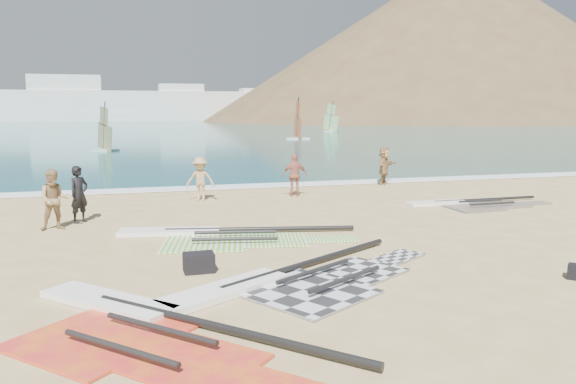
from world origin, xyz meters
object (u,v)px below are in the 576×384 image
object	(u,v)px
rig_grey	(294,281)
beachgoer_right	(384,166)
beachgoer_left	(54,200)
beachgoer_back	(295,175)
rig_red	(139,327)
beachgoer_mid	(200,179)
gear_bag_near	(199,262)
rig_orange	(469,204)
person_wetsuit	(79,194)
rig_green	(216,236)

from	to	relation	value
rig_grey	beachgoer_right	distance (m)	14.43
beachgoer_left	beachgoer_back	size ratio (longest dim) A/B	1.03
rig_red	beachgoer_mid	bearing A→B (deg)	124.94
rig_red	beachgoer_left	world-z (taller)	beachgoer_left
rig_red	rig_grey	bearing A→B (deg)	74.64
gear_bag_near	beachgoer_left	bearing A→B (deg)	122.72
gear_bag_near	rig_orange	bearing A→B (deg)	28.77
beachgoer_back	person_wetsuit	bearing A→B (deg)	28.29
rig_orange	beachgoer_back	size ratio (longest dim) A/B	3.16
beachgoer_mid	rig_grey	bearing A→B (deg)	-69.57
rig_orange	rig_green	bearing A→B (deg)	-165.86
rig_orange	gear_bag_near	xyz separation A→B (m)	(-9.66, -5.30, 0.14)
rig_red	beachgoer_right	xyz separation A→B (m)	(10.44, 13.73, 0.76)
rig_grey	person_wetsuit	bearing A→B (deg)	89.74
beachgoer_mid	rig_orange	bearing A→B (deg)	-4.39
rig_red	beachgoer_left	bearing A→B (deg)	150.85
rig_red	beachgoer_back	bearing A→B (deg)	109.73
person_wetsuit	beachgoer_mid	bearing A→B (deg)	-6.93
person_wetsuit	beachgoer_back	distance (m)	7.88
rig_green	beachgoer_mid	distance (m)	5.96
rig_red	beachgoer_mid	xyz separation A→B (m)	(2.32, 11.53, 0.73)
rig_green	rig_orange	size ratio (longest dim) A/B	1.21
rig_green	beachgoer_mid	xyz separation A→B (m)	(0.34, 5.91, 0.73)
rig_green	beachgoer_left	xyz separation A→B (m)	(-3.99, 2.15, 0.77)
beachgoer_mid	beachgoer_right	world-z (taller)	beachgoer_right
rig_grey	person_wetsuit	xyz separation A→B (m)	(-4.27, 7.10, 0.76)
rig_green	beachgoer_left	world-z (taller)	beachgoer_left
rig_red	beachgoer_right	world-z (taller)	beachgoer_right
beachgoer_right	rig_red	bearing A→B (deg)	-171.06
beachgoer_mid	beachgoer_back	size ratio (longest dim) A/B	0.98
rig_green	rig_red	xyz separation A→B (m)	(-1.98, -5.63, -0.00)
person_wetsuit	beachgoer_right	world-z (taller)	beachgoer_right
rig_red	person_wetsuit	size ratio (longest dim) A/B	3.34
rig_orange	rig_red	bearing A→B (deg)	-144.64
rig_green	person_wetsuit	distance (m)	4.62
rig_grey	rig_green	xyz separation A→B (m)	(-0.83, 4.11, -0.00)
rig_green	beachgoer_right	world-z (taller)	beachgoer_right
rig_orange	beachgoer_left	distance (m)	12.91
beachgoer_right	rig_grey	bearing A→B (deg)	-165.81
rig_grey	beachgoer_right	size ratio (longest dim) A/B	3.67
beachgoer_left	rig_green	bearing A→B (deg)	-36.31
rig_green	rig_red	world-z (taller)	same
rig_red	gear_bag_near	size ratio (longest dim) A/B	9.08
rig_green	person_wetsuit	size ratio (longest dim) A/B	3.73
rig_orange	beachgoer_right	world-z (taller)	beachgoer_right
rig_orange	beachgoer_back	xyz separation A→B (m)	(-5.05, 3.56, 0.74)
rig_grey	gear_bag_near	xyz separation A→B (m)	(-1.60, 1.25, 0.14)
rig_grey	beachgoer_back	size ratio (longest dim) A/B	3.77
gear_bag_near	beachgoer_mid	world-z (taller)	beachgoer_mid
rig_orange	person_wetsuit	xyz separation A→B (m)	(-12.33, 0.54, 0.76)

